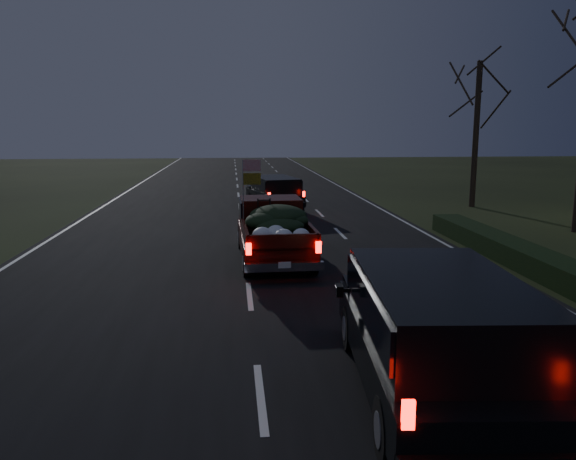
{
  "coord_description": "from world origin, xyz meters",
  "views": [
    {
      "loc": [
        -0.36,
        -12.62,
        3.9
      ],
      "look_at": [
        1.05,
        1.44,
        1.3
      ],
      "focal_mm": 35.0,
      "sensor_mm": 36.0,
      "label": 1
    }
  ],
  "objects": [
    {
      "name": "bare_tree_far",
      "position": [
        11.5,
        14.0,
        5.23
      ],
      "size": [
        3.6,
        3.6,
        7.0
      ],
      "color": "black",
      "rests_on": "ground"
    },
    {
      "name": "pickup_truck",
      "position": [
        0.84,
        3.63,
        1.0
      ],
      "size": [
        2.07,
        5.12,
        2.66
      ],
      "rotation": [
        0.0,
        0.0,
        0.02
      ],
      "color": "#3D0D08",
      "rests_on": "ground"
    },
    {
      "name": "road_asphalt",
      "position": [
        0.0,
        0.0,
        0.01
      ],
      "size": [
        14.0,
        120.0,
        0.02
      ],
      "primitive_type": "cube",
      "color": "black",
      "rests_on": "ground"
    },
    {
      "name": "rear_suv",
      "position": [
        2.52,
        -5.27,
        1.14
      ],
      "size": [
        2.6,
        5.4,
        1.51
      ],
      "rotation": [
        0.0,
        0.0,
        -0.08
      ],
      "color": "black",
      "rests_on": "ground"
    },
    {
      "name": "hedge_row",
      "position": [
        7.8,
        3.0,
        0.3
      ],
      "size": [
        1.0,
        10.0,
        0.6
      ],
      "primitive_type": "cube",
      "color": "black",
      "rests_on": "ground"
    },
    {
      "name": "lead_suv",
      "position": [
        1.69,
        14.34,
        0.94
      ],
      "size": [
        2.6,
        4.6,
        1.25
      ],
      "rotation": [
        0.0,
        0.0,
        0.19
      ],
      "color": "black",
      "rests_on": "ground"
    },
    {
      "name": "ground",
      "position": [
        0.0,
        0.0,
        0.0
      ],
      "size": [
        120.0,
        120.0,
        0.0
      ],
      "primitive_type": "plane",
      "color": "black",
      "rests_on": "ground"
    }
  ]
}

